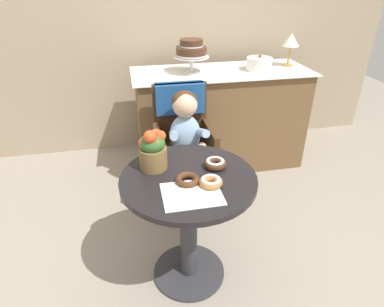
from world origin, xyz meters
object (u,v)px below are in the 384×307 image
tiered_cake_stand (191,51)px  cafe_table (189,209)px  donut_side (211,182)px  wicker_chair (182,128)px  donut_mid (187,179)px  round_layer_cake (259,64)px  donut_front (215,163)px  seated_child (186,133)px  table_lamp (291,41)px  flower_vase (153,149)px

tiered_cake_stand → cafe_table: bearing=-102.1°
donut_side → cafe_table: bearing=132.7°
wicker_chair → donut_mid: (-0.12, -0.82, 0.10)m
donut_side → tiered_cake_stand: bearing=82.5°
donut_mid → round_layer_cake: round_layer_cake is taller
donut_front → donut_mid: bearing=-146.8°
donut_mid → wicker_chair: bearing=81.9°
seated_child → donut_side: size_ratio=6.17×
cafe_table → donut_front: size_ratio=5.91×
wicker_chair → tiered_cake_stand: (0.18, 0.54, 0.44)m
donut_front → tiered_cake_stand: (0.12, 1.24, 0.34)m
seated_child → tiered_cake_stand: size_ratio=2.42×
table_lamp → donut_front: bearing=-128.5°
cafe_table → flower_vase: (-0.17, 0.13, 0.33)m
tiered_cake_stand → table_lamp: 0.91m
donut_mid → donut_side: size_ratio=1.05×
wicker_chair → donut_front: 0.71m
donut_mid → table_lamp: 1.88m
donut_front → donut_side: 0.18m
flower_vase → donut_mid: bearing=-49.6°
wicker_chair → tiered_cake_stand: 0.72m
seated_child → donut_side: seated_child is taller
wicker_chair → donut_side: wicker_chair is taller
wicker_chair → seated_child: seated_child is taller
seated_child → flower_vase: size_ratio=3.06×
donut_front → round_layer_cake: size_ratio=0.55×
donut_mid → flower_vase: 0.25m
wicker_chair → flower_vase: (-0.27, -0.64, 0.19)m
seated_child → table_lamp: size_ratio=2.55×
seated_child → tiered_cake_stand: bearing=75.6°
round_layer_cake → wicker_chair: bearing=-147.1°
donut_front → tiered_cake_stand: 1.29m
seated_child → donut_mid: 0.67m
donut_mid → donut_side: donut_side is taller
seated_child → donut_mid: bearing=-99.9°
tiered_cake_stand → round_layer_cake: bearing=-3.9°
donut_front → donut_mid: 0.21m
cafe_table → donut_mid: donut_mid is taller
cafe_table → seated_child: seated_child is taller
cafe_table → table_lamp: (1.18, 1.35, 0.61)m
seated_child → donut_side: (-0.01, -0.71, 0.07)m
wicker_chair → donut_mid: wicker_chair is taller
donut_side → table_lamp: size_ratio=0.41×
seated_child → donut_side: bearing=-90.5°
tiered_cake_stand → round_layer_cake: 0.60m
cafe_table → donut_side: 0.27m
seated_child → donut_mid: seated_child is taller
table_lamp → seated_child: bearing=-145.6°
seated_child → table_lamp: (1.08, 0.74, 0.44)m
cafe_table → donut_side: donut_side is taller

